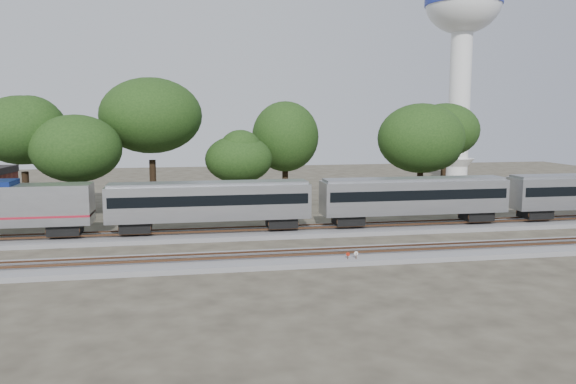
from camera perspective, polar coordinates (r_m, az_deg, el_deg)
name	(u,v)px	position (r m, az deg, el deg)	size (l,w,h in m)	color
ground	(272,249)	(47.38, -1.67, -5.85)	(160.00, 160.00, 0.00)	#383328
track_far	(262,233)	(53.14, -2.63, -4.14)	(160.00, 5.00, 0.73)	slate
track_near	(279,259)	(43.50, -0.89, -6.80)	(160.00, 5.00, 0.73)	slate
switch_stand_red	(348,257)	(42.88, 6.10, -6.54)	(0.28, 0.12, 0.91)	#512D19
switch_stand_white	(356,256)	(42.93, 6.94, -6.47)	(0.30, 0.15, 0.98)	#512D19
switch_lever	(359,262)	(43.21, 7.27, -7.04)	(0.50, 0.30, 0.30)	#512D19
water_tower	(463,25)	(105.17, 17.31, 15.94)	(13.06, 13.06, 36.15)	silver
tree_1	(22,130)	(66.47, -25.38, 5.68)	(9.78, 9.78, 13.79)	black
tree_2	(76,149)	(62.88, -20.72, 4.13)	(7.87, 7.87, 11.10)	black
tree_3	(151,116)	(67.61, -13.75, 7.53)	(11.35, 11.35, 16.00)	black
tree_4	(239,159)	(65.02, -5.02, 3.31)	(6.29, 6.29, 8.86)	black
tree_5	(285,137)	(70.57, -0.29, 5.64)	(8.72, 8.72, 12.29)	black
tree_6	(421,138)	(69.45, 13.39, 5.31)	(8.61, 8.61, 12.14)	black
tree_7	(445,130)	(79.75, 15.64, 6.06)	(9.38, 9.38, 13.22)	black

